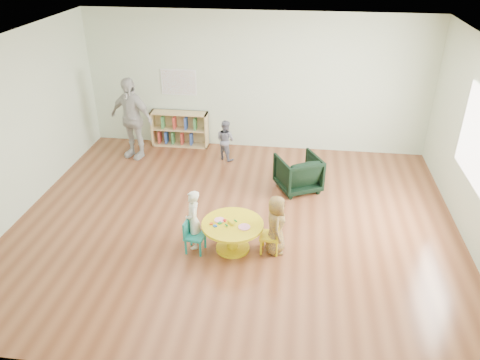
{
  "coord_description": "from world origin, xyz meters",
  "views": [
    {
      "loc": [
        0.91,
        -6.21,
        4.17
      ],
      "look_at": [
        0.12,
        -0.3,
        0.94
      ],
      "focal_mm": 35.0,
      "sensor_mm": 36.0,
      "label": 1
    }
  ],
  "objects_px": {
    "kid_chair_right": "(273,235)",
    "adult_caretaker": "(131,118)",
    "child_right": "(276,225)",
    "toddler": "(225,140)",
    "kid_chair_left": "(193,235)",
    "child_left": "(193,220)",
    "activity_table": "(233,231)",
    "armchair": "(298,173)",
    "bookshelf": "(180,129)"
  },
  "relations": [
    {
      "from": "kid_chair_right",
      "to": "adult_caretaker",
      "type": "xyz_separation_m",
      "value": [
        -3.04,
        2.86,
        0.54
      ]
    },
    {
      "from": "adult_caretaker",
      "to": "child_right",
      "type": "bearing_deg",
      "value": -24.03
    },
    {
      "from": "toddler",
      "to": "kid_chair_left",
      "type": "bearing_deg",
      "value": 122.57
    },
    {
      "from": "child_left",
      "to": "child_right",
      "type": "xyz_separation_m",
      "value": [
        1.19,
        0.03,
        -0.0
      ]
    },
    {
      "from": "activity_table",
      "to": "kid_chair_right",
      "type": "xyz_separation_m",
      "value": [
        0.58,
        0.02,
        -0.03
      ]
    },
    {
      "from": "activity_table",
      "to": "armchair",
      "type": "xyz_separation_m",
      "value": [
        0.9,
        1.92,
        0.02
      ]
    },
    {
      "from": "kid_chair_left",
      "to": "kid_chair_right",
      "type": "bearing_deg",
      "value": 103.79
    },
    {
      "from": "kid_chair_left",
      "to": "bookshelf",
      "type": "height_order",
      "value": "bookshelf"
    },
    {
      "from": "kid_chair_left",
      "to": "bookshelf",
      "type": "bearing_deg",
      "value": -155.93
    },
    {
      "from": "activity_table",
      "to": "armchair",
      "type": "height_order",
      "value": "armchair"
    },
    {
      "from": "bookshelf",
      "to": "child_left",
      "type": "distance_m",
      "value": 3.73
    },
    {
      "from": "armchair",
      "to": "child_left",
      "type": "relative_size",
      "value": 0.78
    },
    {
      "from": "child_right",
      "to": "adult_caretaker",
      "type": "bearing_deg",
      "value": 41.22
    },
    {
      "from": "child_right",
      "to": "adult_caretaker",
      "type": "relative_size",
      "value": 0.55
    },
    {
      "from": "armchair",
      "to": "child_left",
      "type": "height_order",
      "value": "child_left"
    },
    {
      "from": "kid_chair_right",
      "to": "armchair",
      "type": "relative_size",
      "value": 0.74
    },
    {
      "from": "activity_table",
      "to": "child_right",
      "type": "height_order",
      "value": "child_right"
    },
    {
      "from": "activity_table",
      "to": "child_left",
      "type": "distance_m",
      "value": 0.59
    },
    {
      "from": "activity_table",
      "to": "adult_caretaker",
      "type": "distance_m",
      "value": 3.82
    },
    {
      "from": "kid_chair_left",
      "to": "bookshelf",
      "type": "relative_size",
      "value": 0.43
    },
    {
      "from": "activity_table",
      "to": "toddler",
      "type": "relative_size",
      "value": 1.08
    },
    {
      "from": "child_left",
      "to": "adult_caretaker",
      "type": "xyz_separation_m",
      "value": [
        -1.89,
        2.87,
        0.37
      ]
    },
    {
      "from": "toddler",
      "to": "activity_table",
      "type": "bearing_deg",
      "value": 133.26
    },
    {
      "from": "bookshelf",
      "to": "adult_caretaker",
      "type": "bearing_deg",
      "value": -138.81
    },
    {
      "from": "activity_table",
      "to": "bookshelf",
      "type": "xyz_separation_m",
      "value": [
        -1.68,
        3.56,
        0.06
      ]
    },
    {
      "from": "child_right",
      "to": "child_left",
      "type": "bearing_deg",
      "value": 85.37
    },
    {
      "from": "adult_caretaker",
      "to": "activity_table",
      "type": "bearing_deg",
      "value": -30.77
    },
    {
      "from": "activity_table",
      "to": "adult_caretaker",
      "type": "bearing_deg",
      "value": 130.51
    },
    {
      "from": "activity_table",
      "to": "toddler",
      "type": "xyz_separation_m",
      "value": [
        -0.59,
        3.0,
        0.1
      ]
    },
    {
      "from": "armchair",
      "to": "adult_caretaker",
      "type": "relative_size",
      "value": 0.43
    },
    {
      "from": "bookshelf",
      "to": "child_right",
      "type": "height_order",
      "value": "child_right"
    },
    {
      "from": "activity_table",
      "to": "kid_chair_left",
      "type": "distance_m",
      "value": 0.58
    },
    {
      "from": "bookshelf",
      "to": "child_left",
      "type": "xyz_separation_m",
      "value": [
        1.1,
        -3.56,
        0.09
      ]
    },
    {
      "from": "bookshelf",
      "to": "kid_chair_right",
      "type": "bearing_deg",
      "value": -57.49
    },
    {
      "from": "child_left",
      "to": "adult_caretaker",
      "type": "relative_size",
      "value": 0.55
    },
    {
      "from": "kid_chair_left",
      "to": "adult_caretaker",
      "type": "distance_m",
      "value": 3.58
    },
    {
      "from": "child_right",
      "to": "activity_table",
      "type": "bearing_deg",
      "value": 87.1
    },
    {
      "from": "kid_chair_left",
      "to": "adult_caretaker",
      "type": "height_order",
      "value": "adult_caretaker"
    },
    {
      "from": "bookshelf",
      "to": "kid_chair_left",
      "type": "bearing_deg",
      "value": -73.17
    },
    {
      "from": "activity_table",
      "to": "bookshelf",
      "type": "height_order",
      "value": "bookshelf"
    },
    {
      "from": "toddler",
      "to": "adult_caretaker",
      "type": "height_order",
      "value": "adult_caretaker"
    },
    {
      "from": "kid_chair_right",
      "to": "toddler",
      "type": "relative_size",
      "value": 0.63
    },
    {
      "from": "kid_chair_right",
      "to": "bookshelf",
      "type": "distance_m",
      "value": 4.2
    },
    {
      "from": "kid_chair_right",
      "to": "bookshelf",
      "type": "xyz_separation_m",
      "value": [
        -2.26,
        3.54,
        0.08
      ]
    },
    {
      "from": "child_left",
      "to": "kid_chair_left",
      "type": "bearing_deg",
      "value": -12.12
    },
    {
      "from": "adult_caretaker",
      "to": "kid_chair_left",
      "type": "bearing_deg",
      "value": -38.92
    },
    {
      "from": "kid_chair_right",
      "to": "toddler",
      "type": "distance_m",
      "value": 3.2
    },
    {
      "from": "child_left",
      "to": "bookshelf",
      "type": "bearing_deg",
      "value": -179.01
    },
    {
      "from": "activity_table",
      "to": "adult_caretaker",
      "type": "xyz_separation_m",
      "value": [
        -2.46,
        2.88,
        0.52
      ]
    },
    {
      "from": "kid_chair_right",
      "to": "child_left",
      "type": "height_order",
      "value": "child_left"
    }
  ]
}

